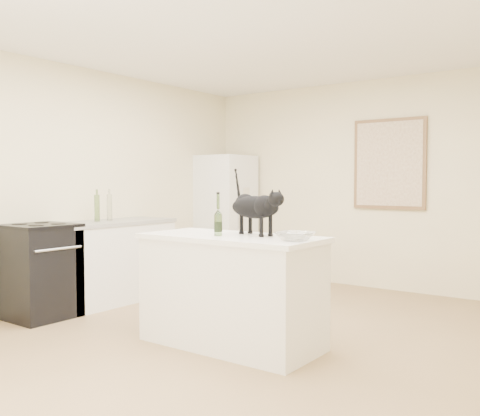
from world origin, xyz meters
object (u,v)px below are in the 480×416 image
Objects in this scene: black_cat at (255,210)px; stove at (40,272)px; glass_bowl at (295,236)px; fridge at (225,216)px; wine_bottle at (218,217)px.

stove is at bearing -145.15° from black_cat.
stove is at bearing -172.70° from glass_bowl.
fridge is 2.94× the size of black_cat.
wine_bottle is (1.99, 0.30, 0.60)m from stove.
glass_bowl is (0.48, -0.18, -0.17)m from black_cat.
wine_bottle is at bearing -111.69° from black_cat.
wine_bottle is at bearing -176.80° from glass_bowl.
black_cat is at bearing 159.52° from glass_bowl.
wine_bottle is at bearing 8.71° from stove.
stove is 2.10m from wine_bottle.
fridge is 3.32m from wine_bottle.
black_cat reaches higher than glass_bowl.
fridge is at bearing 135.79° from glass_bowl.
wine_bottle is at bearing -53.05° from fridge.
black_cat is 2.13× the size of glass_bowl.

